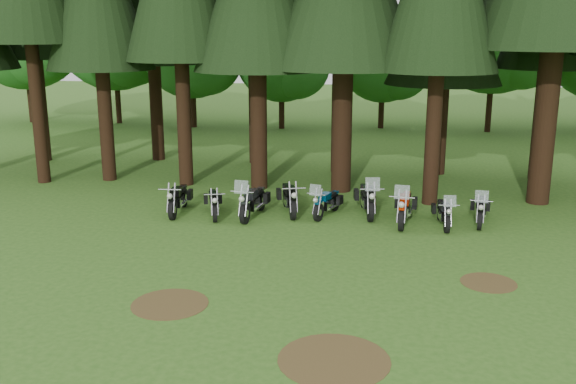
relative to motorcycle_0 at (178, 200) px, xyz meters
name	(u,v)px	position (x,y,z in m)	size (l,w,h in m)	color
ground	(309,280)	(5.25, -5.37, -0.48)	(120.00, 120.00, 0.00)	#305F1B
decid_0	(27,34)	(-16.85, 19.90, 5.42)	(8.00, 7.78, 10.00)	black
decid_1	(117,35)	(-10.74, 20.40, 5.35)	(7.91, 7.69, 9.88)	black
decid_2	(195,50)	(-5.19, 19.41, 4.47)	(6.72, 6.53, 8.40)	black
decid_3	(285,57)	(0.53, 19.76, 4.03)	(6.12, 5.95, 7.65)	black
decid_4	(387,59)	(6.82, 20.96, 3.89)	(5.93, 5.76, 7.41)	black
decid_5	(502,29)	(13.54, 20.35, 5.75)	(8.45, 8.21, 10.56)	black
dirt_patch_0	(170,304)	(2.25, -7.37, -0.48)	(1.80, 1.80, 0.01)	#4C3D1E
dirt_patch_1	(488,283)	(9.75, -4.87, -0.48)	(1.40, 1.40, 0.01)	#4C3D1E
dirt_patch_2	(334,360)	(6.25, -9.37, -0.48)	(2.20, 2.20, 0.01)	#4C3D1E
motorcycle_0	(178,200)	(0.00, 0.00, 0.00)	(0.41, 2.32, 0.94)	black
motorcycle_1	(214,203)	(1.31, -0.15, -0.04)	(0.78, 2.04, 0.86)	black
motorcycle_2	(253,202)	(2.66, -0.07, 0.03)	(0.59, 2.45, 1.54)	black
motorcycle_3	(289,199)	(3.80, 0.63, 0.02)	(0.84, 2.34, 0.98)	black
motorcycle_4	(327,203)	(5.12, 0.46, -0.04)	(0.87, 2.06, 1.31)	black
motorcycle_5	(367,200)	(6.47, 0.84, 0.05)	(0.73, 2.51, 1.58)	black
motorcycle_6	(404,208)	(7.71, -0.02, 0.04)	(0.59, 2.50, 1.57)	black
motorcycle_7	(444,214)	(8.96, -0.15, -0.05)	(0.45, 2.05, 1.28)	black
motorcycle_8	(480,210)	(10.17, 0.36, -0.03)	(0.55, 2.17, 1.36)	black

